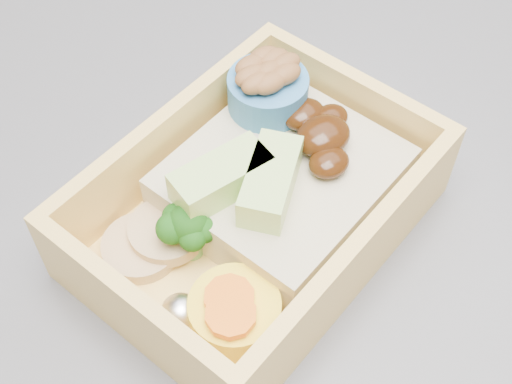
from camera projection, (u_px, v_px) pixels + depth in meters
bento_box at (260, 196)px, 0.42m from camera, size 0.24×0.20×0.08m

